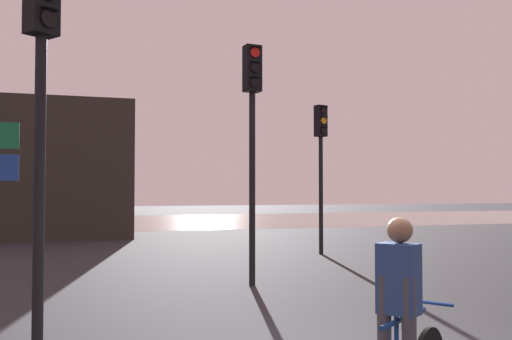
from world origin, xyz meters
name	(u,v)px	position (x,y,z in m)	size (l,w,h in m)	color
water_strip	(127,222)	(0.00, 28.34, 0.00)	(80.00, 16.00, 0.01)	gray
traffic_light_center	(252,119)	(0.54, 5.38, 3.21)	(0.35, 0.37, 4.63)	black
traffic_light_near_left	(41,76)	(-3.04, 1.46, 3.07)	(0.40, 0.42, 4.41)	black
traffic_light_far_right	(321,150)	(3.97, 9.91, 2.97)	(0.38, 0.40, 4.26)	black
cyclist	(401,321)	(-0.25, -1.19, 0.82)	(1.41, 1.03, 1.62)	black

